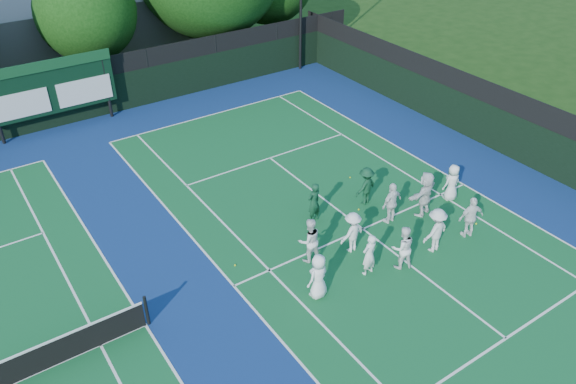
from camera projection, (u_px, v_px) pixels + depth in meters
ground at (381, 243)px, 20.10m from camera, size 120.00×120.00×0.00m
court_apron at (220, 292)px, 17.98m from camera, size 34.00×32.00×0.01m
near_court at (363, 229)px, 20.79m from camera, size 11.05×23.85×0.01m
back_fence at (73, 96)px, 27.62m from camera, size 34.00×0.08×3.00m
divider_fence_right at (524, 134)px, 24.27m from camera, size 0.08×32.00×3.00m
scoreboard at (50, 88)px, 26.40m from camera, size 6.00×0.21×3.55m
clubhouse at (98, 29)px, 34.68m from camera, size 18.00×6.00×4.00m
tree_c at (89, 13)px, 29.70m from camera, size 5.27×5.27×6.97m
tennis_ball_1 at (359, 209)px, 21.80m from camera, size 0.07×0.07×0.07m
tennis_ball_2 at (476, 224)px, 21.02m from camera, size 0.07×0.07×0.07m
tennis_ball_3 at (235, 265)px, 19.04m from camera, size 0.07×0.07×0.07m
tennis_ball_4 at (350, 177)px, 23.78m from camera, size 0.07×0.07×0.07m
tennis_ball_5 at (443, 188)px, 23.06m from camera, size 0.07×0.07×0.07m
player_front_0 at (318, 276)px, 17.43m from camera, size 0.87×0.66×1.61m
player_front_1 at (369, 255)px, 18.33m from camera, size 0.60×0.42×1.57m
player_front_2 at (403, 248)px, 18.60m from camera, size 0.95×0.85×1.62m
player_front_3 at (436, 230)px, 19.33m from camera, size 1.14×0.71×1.70m
player_front_4 at (471, 217)px, 20.02m from camera, size 1.04×0.65×1.65m
player_back_0 at (309, 240)px, 18.88m from camera, size 0.92×0.78×1.68m
player_back_1 at (352, 232)px, 19.35m from camera, size 1.07×0.70×1.56m
player_back_2 at (392, 203)px, 20.74m from camera, size 1.04×0.54×1.69m
player_back_3 at (425, 194)px, 21.14m from camera, size 1.77×0.97×1.82m
player_back_4 at (452, 182)px, 22.06m from camera, size 0.79×0.55×1.54m
coach_left at (314, 203)px, 20.81m from camera, size 0.65×0.48×1.63m
coach_right at (366, 186)px, 21.80m from camera, size 1.11×0.76×1.59m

